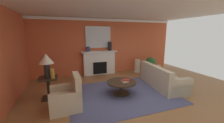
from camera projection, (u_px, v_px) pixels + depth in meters
name	position (u px, v px, depth m)	size (l,w,h in m)	color
ground_plane	(132.00, 96.00, 4.61)	(9.18, 9.18, 0.00)	olive
wall_fireplace	(105.00, 46.00, 7.15)	(7.66, 0.12, 2.80)	#C65633
ceiling_panel	(130.00, 8.00, 4.32)	(7.66, 6.60, 0.06)	white
crown_moulding	(105.00, 20.00, 6.81)	(7.66, 0.08, 0.12)	white
area_rug	(121.00, 94.00, 4.76)	(3.50, 2.78, 0.01)	#4C517A
fireplace	(99.00, 63.00, 7.00)	(1.80, 0.35, 1.20)	white
mantel_mirror	(98.00, 37.00, 6.85)	(1.27, 0.04, 1.05)	silver
sofa	(161.00, 79.00, 5.39)	(1.17, 2.20, 0.85)	#BCB299
armchair_near_window	(67.00, 98.00, 3.79)	(0.81, 0.81, 0.95)	#C1B293
coffee_table	(121.00, 85.00, 4.69)	(1.00, 1.00, 0.45)	#2D2319
side_table	(49.00, 87.00, 4.36)	(0.56, 0.56, 0.70)	#2D2319
table_lamp	(46.00, 61.00, 4.20)	(0.44, 0.44, 0.75)	black
vase_mantel_right	(110.00, 46.00, 6.97)	(0.19, 0.19, 0.44)	black
vase_mantel_left	(88.00, 49.00, 6.62)	(0.18, 0.18, 0.23)	navy
vase_tall_corner	(137.00, 66.00, 7.44)	(0.31, 0.31, 0.69)	beige
vase_on_side_table	(52.00, 73.00, 4.21)	(0.12, 0.12, 0.31)	#B7892D
book_red_cover	(125.00, 82.00, 4.62)	(0.20, 0.20, 0.03)	tan
book_art_folio	(126.00, 80.00, 4.64)	(0.23, 0.14, 0.05)	maroon
potted_plant	(150.00, 63.00, 7.31)	(0.56, 0.56, 0.83)	#A8754C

